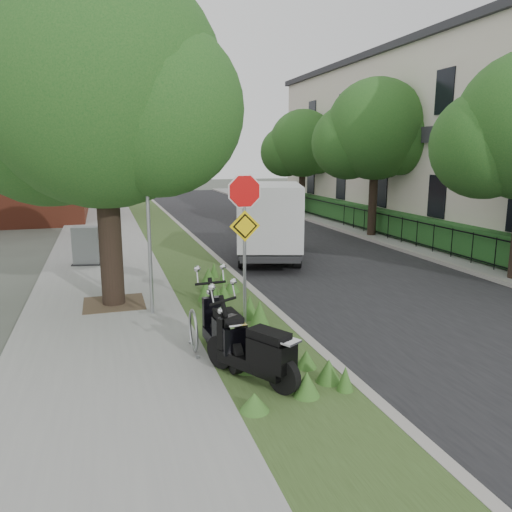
{
  "coord_description": "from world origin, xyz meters",
  "views": [
    {
      "loc": [
        -4.12,
        -9.03,
        3.62
      ],
      "look_at": [
        -0.83,
        1.66,
        1.3
      ],
      "focal_mm": 35.0,
      "sensor_mm": 36.0,
      "label": 1
    }
  ],
  "objects_px": {
    "sign_assembly": "(245,218)",
    "scooter_far": "(225,337)",
    "box_truck": "(269,218)",
    "scooter_near": "(260,357)",
    "utility_cabinet": "(87,246)"
  },
  "relations": [
    {
      "from": "scooter_far",
      "to": "box_truck",
      "type": "distance_m",
      "value": 9.02
    },
    {
      "from": "scooter_near",
      "to": "box_truck",
      "type": "bearing_deg",
      "value": 70.67
    },
    {
      "from": "sign_assembly",
      "to": "box_truck",
      "type": "height_order",
      "value": "sign_assembly"
    },
    {
      "from": "scooter_far",
      "to": "box_truck",
      "type": "relative_size",
      "value": 0.37
    },
    {
      "from": "scooter_far",
      "to": "box_truck",
      "type": "height_order",
      "value": "box_truck"
    },
    {
      "from": "scooter_far",
      "to": "utility_cabinet",
      "type": "bearing_deg",
      "value": 105.42
    },
    {
      "from": "sign_assembly",
      "to": "scooter_far",
      "type": "bearing_deg",
      "value": -115.29
    },
    {
      "from": "sign_assembly",
      "to": "utility_cabinet",
      "type": "xyz_separation_m",
      "value": [
        -3.28,
        6.91,
        -1.63
      ]
    },
    {
      "from": "sign_assembly",
      "to": "scooter_far",
      "type": "relative_size",
      "value": 1.66
    },
    {
      "from": "scooter_near",
      "to": "scooter_far",
      "type": "distance_m",
      "value": 1.02
    },
    {
      "from": "sign_assembly",
      "to": "scooter_near",
      "type": "height_order",
      "value": "sign_assembly"
    },
    {
      "from": "utility_cabinet",
      "to": "scooter_near",
      "type": "bearing_deg",
      "value": -74.29
    },
    {
      "from": "sign_assembly",
      "to": "scooter_near",
      "type": "bearing_deg",
      "value": -101.13
    },
    {
      "from": "scooter_near",
      "to": "box_truck",
      "type": "xyz_separation_m",
      "value": [
        3.23,
        9.21,
        0.89
      ]
    },
    {
      "from": "box_truck",
      "to": "utility_cabinet",
      "type": "distance_m",
      "value": 6.03
    }
  ]
}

